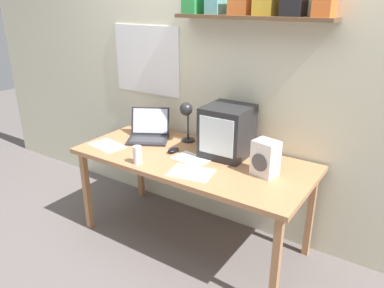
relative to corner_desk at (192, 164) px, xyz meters
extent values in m
plane|color=#635B59|center=(0.00, 0.00, -0.65)|extent=(12.00, 12.00, 0.00)
cube|color=beige|center=(0.00, 0.44, 0.65)|extent=(5.60, 0.06, 2.60)
cube|color=white|center=(-0.73, 0.40, 0.63)|extent=(0.68, 0.01, 0.57)
cube|color=brown|center=(0.25, 0.32, 1.00)|extent=(1.11, 0.18, 0.02)
cube|color=orange|center=(0.17, 0.34, 1.10)|extent=(0.14, 0.13, 0.16)
cube|color=orange|center=(0.72, 0.34, 1.10)|extent=(0.11, 0.14, 0.17)
cube|color=#B0784E|center=(0.00, 0.00, 0.04)|extent=(1.73, 0.77, 0.03)
cube|color=#B0784E|center=(-0.80, -0.32, -0.32)|extent=(0.04, 0.05, 0.67)
cube|color=#B0784E|center=(0.80, -0.32, -0.32)|extent=(0.04, 0.05, 0.67)
cube|color=#B0784E|center=(-0.80, 0.32, -0.32)|extent=(0.04, 0.05, 0.67)
cube|color=#B0784E|center=(0.80, 0.32, -0.32)|extent=(0.04, 0.05, 0.67)
cube|color=#232326|center=(0.19, 0.18, 0.24)|extent=(0.32, 0.33, 0.37)
cube|color=silver|center=(0.19, 0.01, 0.25)|extent=(0.26, 0.01, 0.26)
cube|color=#232326|center=(-0.47, 0.07, 0.06)|extent=(0.38, 0.35, 0.02)
cube|color=#38383A|center=(-0.46, 0.05, 0.07)|extent=(0.29, 0.24, 0.00)
cube|color=#232326|center=(-0.54, 0.19, 0.18)|extent=(0.31, 0.22, 0.21)
cube|color=silver|center=(-0.54, 0.19, 0.18)|extent=(0.28, 0.20, 0.19)
cylinder|color=#232326|center=(-0.20, 0.25, 0.06)|extent=(0.10, 0.10, 0.01)
cylinder|color=#232326|center=(-0.20, 0.25, 0.20)|extent=(0.02, 0.02, 0.27)
sphere|color=#232326|center=(-0.18, 0.19, 0.34)|extent=(0.10, 0.10, 0.10)
cylinder|color=white|center=(-0.25, -0.30, 0.12)|extent=(0.06, 0.06, 0.13)
cylinder|color=#CC3D47|center=(-0.25, -0.30, 0.10)|extent=(0.05, 0.05, 0.09)
cube|color=white|center=(0.55, 0.02, 0.17)|extent=(0.18, 0.15, 0.23)
cylinder|color=#4C4C51|center=(0.54, -0.04, 0.16)|extent=(0.11, 0.03, 0.12)
ellipsoid|color=black|center=(-0.16, -0.01, 0.07)|extent=(0.07, 0.11, 0.03)
cube|color=white|center=(0.14, -0.22, 0.06)|extent=(0.32, 0.26, 0.00)
cube|color=white|center=(0.02, -0.03, 0.06)|extent=(0.28, 0.20, 0.00)
cube|color=silver|center=(-0.67, -0.19, 0.06)|extent=(0.31, 0.23, 0.00)
camera|label=1|loc=(1.37, -2.06, 1.13)|focal=35.00mm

